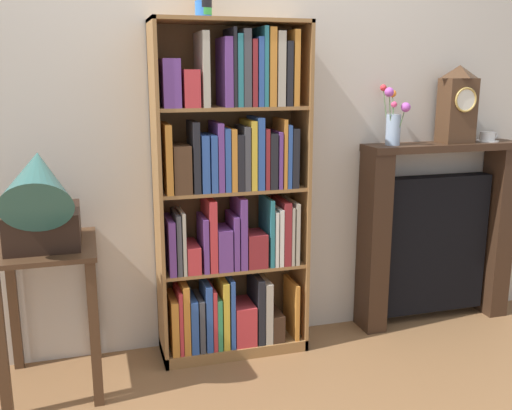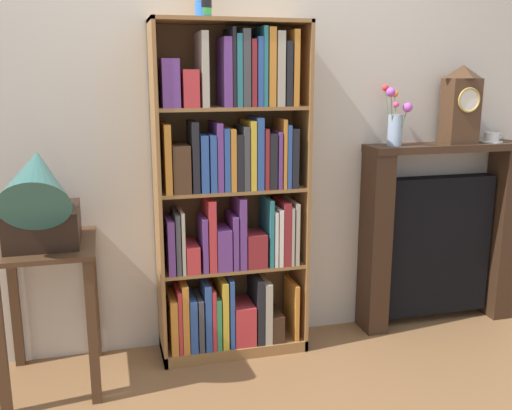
% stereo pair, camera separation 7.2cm
% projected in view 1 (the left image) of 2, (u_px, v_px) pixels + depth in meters
% --- Properties ---
extents(ground_plane, '(7.66, 6.40, 0.02)m').
position_uv_depth(ground_plane, '(240.00, 363.00, 2.99)').
color(ground_plane, brown).
extents(wall_back, '(4.66, 0.08, 2.60)m').
position_uv_depth(wall_back, '(254.00, 105.00, 3.05)').
color(wall_back, beige).
rests_on(wall_back, ground).
extents(bookshelf, '(0.77, 0.29, 1.72)m').
position_uv_depth(bookshelf, '(231.00, 205.00, 2.94)').
color(bookshelf, olive).
rests_on(bookshelf, ground).
extents(side_table_left, '(0.45, 0.52, 0.70)m').
position_uv_depth(side_table_left, '(49.00, 284.00, 2.65)').
color(side_table_left, '#472D1C').
rests_on(side_table_left, ground).
extents(gramophone, '(0.32, 0.53, 0.54)m').
position_uv_depth(gramophone, '(40.00, 199.00, 2.48)').
color(gramophone, black).
rests_on(gramophone, side_table_left).
extents(fireplace_mantel, '(0.95, 0.21, 1.08)m').
position_uv_depth(fireplace_mantel, '(435.00, 235.00, 3.40)').
color(fireplace_mantel, '#382316').
rests_on(fireplace_mantel, ground).
extents(mantel_clock, '(0.18, 0.15, 0.43)m').
position_uv_depth(mantel_clock, '(457.00, 104.00, 3.23)').
color(mantel_clock, '#472D1C').
rests_on(mantel_clock, fireplace_mantel).
extents(flower_vase, '(0.15, 0.16, 0.33)m').
position_uv_depth(flower_vase, '(394.00, 121.00, 3.14)').
color(flower_vase, '#99B2D1').
rests_on(flower_vase, fireplace_mantel).
extents(teacup_with_saucer, '(0.14, 0.13, 0.06)m').
position_uv_depth(teacup_with_saucer, '(487.00, 137.00, 3.34)').
color(teacup_with_saucer, white).
rests_on(teacup_with_saucer, fireplace_mantel).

